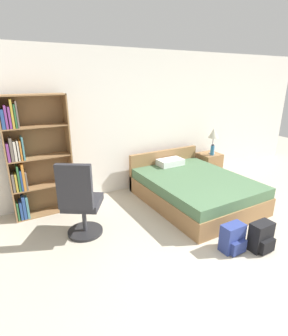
% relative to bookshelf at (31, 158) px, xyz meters
% --- Properties ---
extents(ground_plane, '(14.00, 14.00, 0.00)m').
position_rel_bookshelf_xyz_m(ground_plane, '(1.94, -2.98, -0.95)').
color(ground_plane, '#BCB29E').
extents(wall_back, '(9.00, 0.06, 2.60)m').
position_rel_bookshelf_xyz_m(wall_back, '(1.94, 0.25, 0.35)').
color(wall_back, white).
rests_on(wall_back, ground_plane).
extents(bookshelf, '(0.93, 0.28, 1.89)m').
position_rel_bookshelf_xyz_m(bookshelf, '(0.00, 0.00, 0.00)').
color(bookshelf, olive).
rests_on(bookshelf, ground_plane).
extents(bed, '(1.56, 2.04, 0.73)m').
position_rel_bookshelf_xyz_m(bed, '(2.48, -0.87, -0.70)').
color(bed, olive).
rests_on(bed, ground_plane).
extents(office_chair, '(0.69, 0.72, 1.13)m').
position_rel_bookshelf_xyz_m(office_chair, '(0.43, -1.01, -0.42)').
color(office_chair, '#232326').
rests_on(office_chair, ground_plane).
extents(nightstand, '(0.45, 0.45, 0.54)m').
position_rel_bookshelf_xyz_m(nightstand, '(3.58, -0.09, -0.68)').
color(nightstand, olive).
rests_on(nightstand, ground_plane).
extents(table_lamp, '(0.23, 0.23, 0.55)m').
position_rel_bookshelf_xyz_m(table_lamp, '(3.63, -0.11, 0.02)').
color(table_lamp, '#B2B2B7').
rests_on(table_lamp, nightstand).
extents(water_bottle, '(0.08, 0.08, 0.23)m').
position_rel_bookshelf_xyz_m(water_bottle, '(3.55, -0.20, -0.30)').
color(water_bottle, teal).
rests_on(water_bottle, nightstand).
extents(backpack_black, '(0.30, 0.23, 0.38)m').
position_rel_bookshelf_xyz_m(backpack_black, '(2.33, -2.41, -0.77)').
color(backpack_black, black).
rests_on(backpack_black, ground_plane).
extents(backpack_blue, '(0.30, 0.23, 0.37)m').
position_rel_bookshelf_xyz_m(backpack_blue, '(2.00, -2.25, -0.78)').
color(backpack_blue, navy).
rests_on(backpack_blue, ground_plane).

